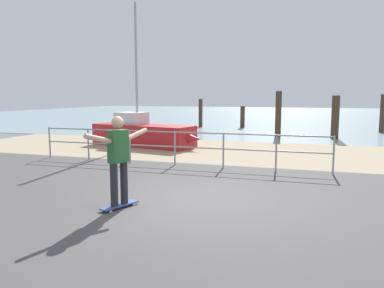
# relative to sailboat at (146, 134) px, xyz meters

# --- Properties ---
(ground_plane) EXTENTS (24.00, 10.00, 0.04)m
(ground_plane) POSITION_rel_sailboat_xyz_m (4.21, -8.31, -0.53)
(ground_plane) COLOR #474444
(ground_plane) RESTS_ON ground
(beach_strip) EXTENTS (24.00, 6.00, 0.04)m
(beach_strip) POSITION_rel_sailboat_xyz_m (4.21, -0.31, -0.53)
(beach_strip) COLOR tan
(beach_strip) RESTS_ON ground
(sea_surface) EXTENTS (72.00, 50.00, 0.04)m
(sea_surface) POSITION_rel_sailboat_xyz_m (4.21, 27.69, -0.53)
(sea_surface) COLOR #849EA3
(sea_surface) RESTS_ON ground
(railing_fence) EXTENTS (9.01, 0.05, 1.05)m
(railing_fence) POSITION_rel_sailboat_xyz_m (2.63, -3.71, 0.16)
(railing_fence) COLOR gray
(railing_fence) RESTS_ON ground
(sailboat) EXTENTS (5.07, 2.32, 5.84)m
(sailboat) POSITION_rel_sailboat_xyz_m (0.00, 0.00, 0.00)
(sailboat) COLOR #B21E23
(sailboat) RESTS_ON ground
(skateboard) EXTENTS (0.47, 0.82, 0.08)m
(skateboard) POSITION_rel_sailboat_xyz_m (3.14, -8.12, -0.46)
(skateboard) COLOR #334C8C
(skateboard) RESTS_ON ground
(skateboarder) EXTENTS (0.60, 1.38, 1.65)m
(skateboarder) POSITION_rel_sailboat_xyz_m (3.14, -8.12, 0.49)
(skateboarder) COLOR #26262B
(skateboarder) RESTS_ON skateboard
(groyne_post_0) EXTENTS (0.26, 0.26, 1.88)m
(groyne_post_0) POSITION_rel_sailboat_xyz_m (-0.49, 9.69, 0.41)
(groyne_post_0) COLOR #422D1E
(groyne_post_0) RESTS_ON ground
(groyne_post_1) EXTENTS (0.29, 0.29, 1.41)m
(groyne_post_1) POSITION_rel_sailboat_xyz_m (2.21, 10.25, 0.18)
(groyne_post_1) COLOR #422D1E
(groyne_post_1) RESTS_ON ground
(groyne_post_2) EXTENTS (0.30, 0.30, 2.32)m
(groyne_post_2) POSITION_rel_sailboat_xyz_m (4.91, 5.18, 0.63)
(groyne_post_2) COLOR #422D1E
(groyne_post_2) RESTS_ON ground
(groyne_post_3) EXTENTS (0.37, 0.37, 2.11)m
(groyne_post_3) POSITION_rel_sailboat_xyz_m (7.61, 5.26, 0.53)
(groyne_post_3) COLOR #422D1E
(groyne_post_3) RESTS_ON ground
(groyne_post_4) EXTENTS (0.28, 0.28, 2.17)m
(groyne_post_4) POSITION_rel_sailboat_xyz_m (10.31, 9.21, 0.56)
(groyne_post_4) COLOR #422D1E
(groyne_post_4) RESTS_ON ground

